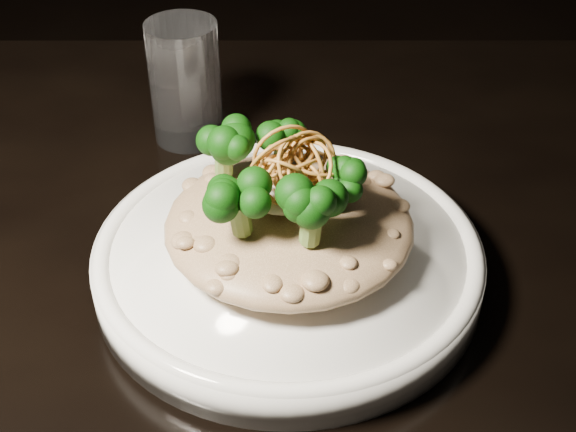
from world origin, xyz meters
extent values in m
cube|color=black|center=(0.00, 0.00, 0.73)|extent=(1.10, 0.80, 0.04)
cylinder|color=white|center=(0.04, 0.01, 0.76)|extent=(0.27, 0.27, 0.03)
ellipsoid|color=brown|center=(0.04, 0.01, 0.80)|extent=(0.17, 0.17, 0.04)
ellipsoid|color=white|center=(0.03, 0.01, 0.82)|extent=(0.05, 0.05, 0.01)
cylinder|color=white|center=(-0.05, 0.20, 0.80)|extent=(0.08, 0.08, 0.11)
camera|label=1|loc=(0.04, -0.42, 1.14)|focal=50.00mm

